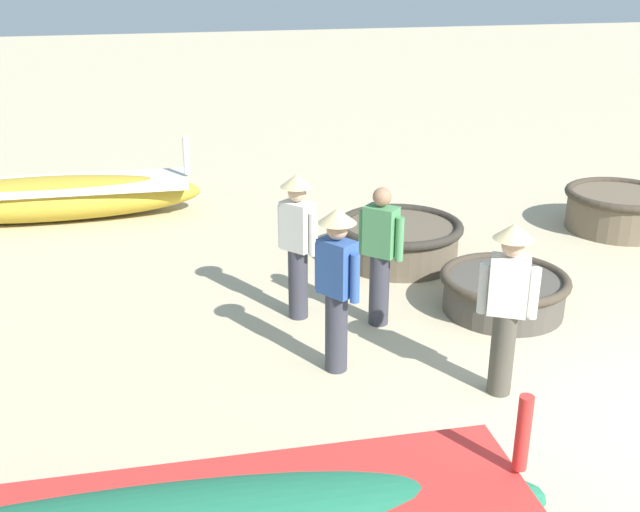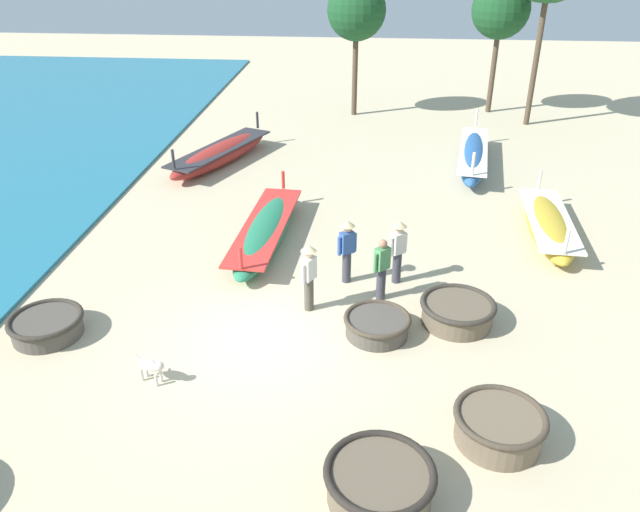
# 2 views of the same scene
# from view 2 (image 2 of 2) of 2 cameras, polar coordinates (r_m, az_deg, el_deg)

# --- Properties ---
(ground_plane) EXTENTS (80.00, 80.00, 0.00)m
(ground_plane) POSITION_cam_2_polar(r_m,az_deg,el_deg) (13.65, -5.50, -7.62)
(ground_plane) COLOR #C6B793
(coracle_tilted) EXTENTS (1.60, 1.60, 0.48)m
(coracle_tilted) POSITION_cam_2_polar(r_m,az_deg,el_deg) (14.82, -23.72, -5.80)
(coracle_tilted) COLOR #4C473F
(coracle_tilted) RESTS_ON ground
(coracle_far_right) EXTENTS (1.75, 1.75, 0.63)m
(coracle_far_right) POSITION_cam_2_polar(r_m,az_deg,el_deg) (10.27, 5.46, -19.90)
(coracle_far_right) COLOR brown
(coracle_far_right) RESTS_ON ground
(coracle_weathered) EXTENTS (1.69, 1.69, 0.55)m
(coracle_weathered) POSITION_cam_2_polar(r_m,az_deg,el_deg) (14.29, 12.45, -4.95)
(coracle_weathered) COLOR brown
(coracle_weathered) RESTS_ON ground
(coracle_nearest) EXTENTS (1.60, 1.60, 0.61)m
(coracle_nearest) POSITION_cam_2_polar(r_m,az_deg,el_deg) (11.51, 16.05, -14.69)
(coracle_nearest) COLOR brown
(coracle_nearest) RESTS_ON ground
(coracle_beside_post) EXTENTS (1.47, 1.47, 0.46)m
(coracle_beside_post) POSITION_cam_2_polar(r_m,az_deg,el_deg) (13.67, 5.24, -6.26)
(coracle_beside_post) COLOR #4C473F
(coracle_beside_post) RESTS_ON ground
(long_boat_blue_hull) EXTENTS (1.82, 6.01, 1.45)m
(long_boat_blue_hull) POSITION_cam_2_polar(r_m,az_deg,el_deg) (23.74, 13.80, 8.87)
(long_boat_blue_hull) COLOR #285693
(long_boat_blue_hull) RESTS_ON ground
(long_boat_white_hull) EXTENTS (3.19, 5.66, 1.32)m
(long_boat_white_hull) POSITION_cam_2_polar(r_m,az_deg,el_deg) (23.70, -9.10, 9.21)
(long_boat_white_hull) COLOR maroon
(long_boat_white_hull) RESTS_ON ground
(long_boat_green_hull) EXTENTS (1.45, 5.67, 1.13)m
(long_boat_green_hull) POSITION_cam_2_polar(r_m,az_deg,el_deg) (17.55, -5.02, 2.33)
(long_boat_green_hull) COLOR #237551
(long_boat_green_hull) RESTS_ON ground
(long_boat_ochre_hull) EXTENTS (1.43, 4.78, 1.22)m
(long_boat_ochre_hull) POSITION_cam_2_polar(r_m,az_deg,el_deg) (18.92, 20.15, 2.68)
(long_boat_ochre_hull) COLOR gold
(long_boat_ochre_hull) RESTS_ON ground
(fisherman_standing_right) EXTENTS (0.46, 0.37, 1.67)m
(fisherman_standing_right) POSITION_cam_2_polar(r_m,az_deg,el_deg) (15.23, 2.49, 0.80)
(fisherman_standing_right) COLOR #383842
(fisherman_standing_right) RESTS_ON ground
(fisherman_crouching) EXTENTS (0.41, 0.39, 1.57)m
(fisherman_crouching) POSITION_cam_2_polar(r_m,az_deg,el_deg) (14.63, 5.67, -1.08)
(fisherman_crouching) COLOR #383842
(fisherman_crouching) RESTS_ON ground
(fisherman_standing_left) EXTENTS (0.36, 0.47, 1.67)m
(fisherman_standing_left) POSITION_cam_2_polar(r_m,az_deg,el_deg) (14.09, -1.04, -1.60)
(fisherman_standing_left) COLOR #4C473D
(fisherman_standing_left) RESTS_ON ground
(fisherman_with_hat) EXTENTS (0.44, 0.38, 1.67)m
(fisherman_with_hat) POSITION_cam_2_polar(r_m,az_deg,el_deg) (15.31, 7.15, 0.76)
(fisherman_with_hat) COLOR #383842
(fisherman_with_hat) RESTS_ON ground
(dog) EXTENTS (0.65, 0.38, 0.55)m
(dog) POSITION_cam_2_polar(r_m,az_deg,el_deg) (12.68, -15.15, -9.73)
(dog) COLOR beige
(dog) RESTS_ON ground
(tree_right_mid) EXTENTS (2.57, 2.57, 5.86)m
(tree_right_mid) POSITION_cam_2_polar(r_m,az_deg,el_deg) (29.12, 3.36, 21.45)
(tree_right_mid) COLOR #4C3D2D
(tree_right_mid) RESTS_ON ground
(tree_rightmost) EXTENTS (2.57, 2.57, 5.85)m
(tree_rightmost) POSITION_cam_2_polar(r_m,az_deg,el_deg) (30.61, 16.20, 20.80)
(tree_rightmost) COLOR #4C3D2D
(tree_rightmost) RESTS_ON ground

